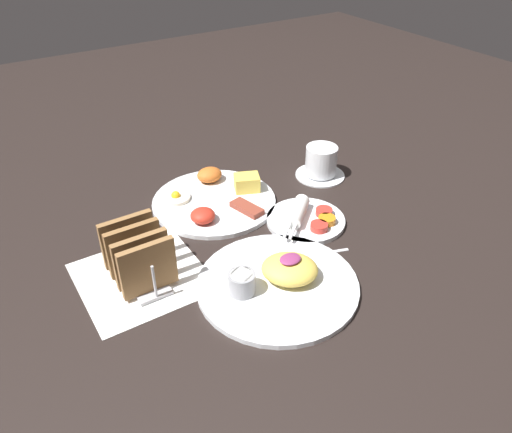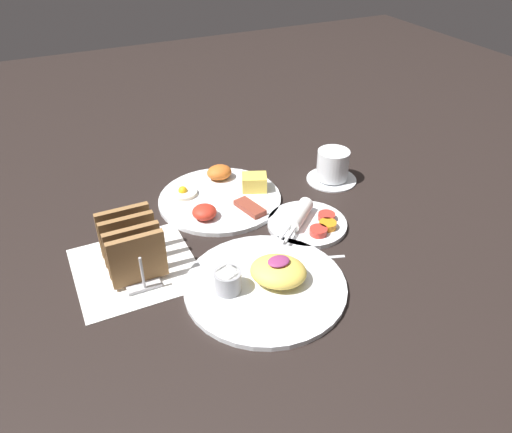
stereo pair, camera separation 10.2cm
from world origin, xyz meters
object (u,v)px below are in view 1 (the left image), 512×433
Objects in this scene: toast_rack at (138,256)px; plate_condiments at (307,219)px; plate_breakfast at (215,198)px; plate_foreground at (278,280)px; coffee_cup at (321,163)px.

plate_condiments is at bearing -3.94° from toast_rack.
plate_foreground is at bearing -97.12° from plate_breakfast.
coffee_cup reaches higher than plate_breakfast.
toast_rack is 0.53m from coffee_cup.
coffee_cup is (0.31, 0.27, 0.02)m from plate_foreground.
toast_rack reaches higher than plate_breakfast.
coffee_cup is at bearing 43.78° from plate_condiments.
plate_foreground reaches higher than plate_breakfast.
toast_rack is at bearing 142.23° from plate_foreground.
coffee_cup is at bearing 13.20° from toast_rack.
plate_breakfast is at bearing 82.88° from plate_foreground.
toast_rack reaches higher than plate_condiments.
plate_condiments is at bearing -136.22° from coffee_cup.
plate_condiments is at bearing -54.92° from plate_breakfast.
toast_rack is (-0.20, 0.15, 0.04)m from plate_foreground.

